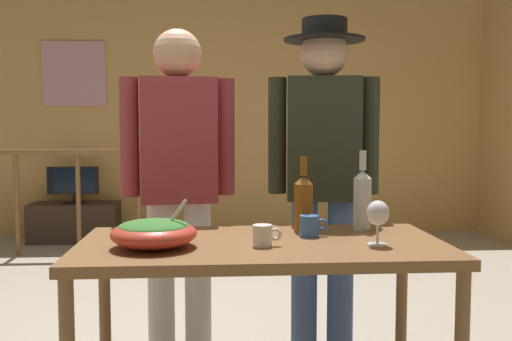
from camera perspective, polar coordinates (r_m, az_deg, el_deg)
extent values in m
cube|color=tan|center=(6.49, -4.73, 5.40)|extent=(6.28, 0.10, 2.64)
cube|color=#C78E9E|center=(6.62, -17.42, 9.05)|extent=(0.67, 0.03, 0.69)
cylinder|color=brown|center=(5.85, -22.40, -3.17)|extent=(0.04, 0.04, 0.94)
cylinder|color=brown|center=(5.70, -17.03, -3.23)|extent=(0.04, 0.04, 0.94)
cylinder|color=brown|center=(5.60, -11.42, -3.25)|extent=(0.04, 0.04, 0.94)
cylinder|color=brown|center=(5.55, -5.67, -3.25)|extent=(0.04, 0.04, 0.94)
cube|color=brown|center=(5.72, -19.88, 1.71)|extent=(2.88, 0.07, 0.05)
cube|color=brown|center=(5.55, -5.67, -2.73)|extent=(0.10, 0.10, 1.04)
cube|color=#38281E|center=(6.39, -17.37, -4.85)|extent=(0.90, 0.40, 0.40)
cube|color=black|center=(6.36, -17.41, -2.98)|extent=(0.20, 0.12, 0.02)
cylinder|color=black|center=(6.35, -17.42, -2.53)|extent=(0.03, 0.03, 0.08)
cube|color=black|center=(6.30, -17.52, -0.92)|extent=(0.52, 0.06, 0.28)
cube|color=black|center=(6.28, -17.58, -0.95)|extent=(0.48, 0.01, 0.26)
cube|color=brown|center=(2.25, 0.57, -7.49)|extent=(1.40, 0.72, 0.04)
cylinder|color=brown|center=(2.70, -14.60, -14.02)|extent=(0.05, 0.05, 0.73)
cylinder|color=brown|center=(2.79, 14.08, -13.42)|extent=(0.05, 0.05, 0.73)
ellipsoid|color=#CC3D2D|center=(2.16, -9.99, -6.14)|extent=(0.31, 0.31, 0.10)
ellipsoid|color=#38702D|center=(2.16, -10.00, -5.42)|extent=(0.26, 0.26, 0.05)
cylinder|color=silver|center=(2.15, -8.33, -4.93)|extent=(0.12, 0.01, 0.16)
cylinder|color=silver|center=(2.22, 11.82, -7.14)|extent=(0.08, 0.08, 0.01)
cylinder|color=silver|center=(2.22, 11.84, -6.07)|extent=(0.01, 0.01, 0.08)
ellipsoid|color=silver|center=(2.20, 11.87, -4.09)|extent=(0.08, 0.08, 0.09)
cylinder|color=brown|center=(2.46, 4.67, -3.65)|extent=(0.08, 0.08, 0.20)
cone|color=brown|center=(2.45, 4.69, -0.91)|extent=(0.08, 0.08, 0.04)
cylinder|color=brown|center=(2.44, 4.70, 0.45)|extent=(0.03, 0.03, 0.08)
cylinder|color=silver|center=(2.52, 10.38, -3.28)|extent=(0.08, 0.08, 0.22)
cone|color=silver|center=(2.50, 10.42, -0.37)|extent=(0.08, 0.08, 0.03)
cylinder|color=silver|center=(2.50, 10.44, 0.98)|extent=(0.03, 0.03, 0.08)
cylinder|color=#3866B2|center=(2.35, 5.25, -5.44)|extent=(0.08, 0.08, 0.08)
torus|color=#3866B2|center=(2.36, 6.48, -5.31)|extent=(0.05, 0.01, 0.05)
cylinder|color=white|center=(2.15, 0.62, -6.41)|extent=(0.07, 0.07, 0.08)
torus|color=white|center=(2.16, 1.91, -6.28)|extent=(0.05, 0.01, 0.05)
cylinder|color=beige|center=(2.94, -5.71, -11.16)|extent=(0.13, 0.13, 0.84)
cylinder|color=beige|center=(2.93, -9.29, -11.25)|extent=(0.13, 0.13, 0.84)
cube|color=#9E3842|center=(2.83, -7.64, 2.96)|extent=(0.38, 0.26, 0.60)
cylinder|color=#9E3842|center=(2.85, -3.01, 3.31)|extent=(0.09, 0.09, 0.57)
cylinder|color=#9E3842|center=(2.82, -12.33, 3.20)|extent=(0.09, 0.09, 0.57)
sphere|color=#D8A884|center=(2.85, -7.73, 11.32)|extent=(0.23, 0.23, 0.23)
cylinder|color=#3D5684|center=(2.98, 8.27, -10.91)|extent=(0.13, 0.13, 0.85)
cylinder|color=#3D5684|center=(2.97, 4.75, -10.94)|extent=(0.13, 0.13, 0.85)
cube|color=#2D3323|center=(2.87, 6.64, 3.11)|extent=(0.38, 0.26, 0.60)
cylinder|color=#2D3323|center=(2.89, 11.13, 3.36)|extent=(0.09, 0.09, 0.57)
cylinder|color=#2D3323|center=(2.87, 2.10, 3.43)|extent=(0.09, 0.09, 0.57)
sphere|color=beige|center=(2.89, 6.71, 11.38)|extent=(0.23, 0.23, 0.23)
cylinder|color=black|center=(2.90, 6.72, 12.63)|extent=(0.39, 0.39, 0.01)
cylinder|color=black|center=(2.91, 6.73, 13.60)|extent=(0.22, 0.22, 0.10)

